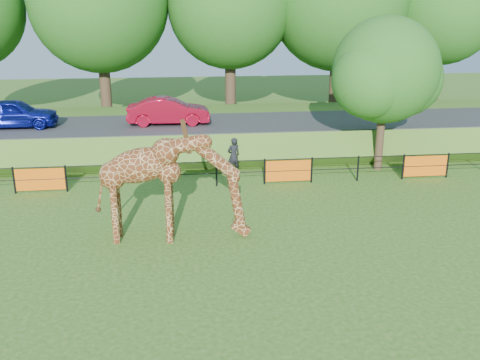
{
  "coord_description": "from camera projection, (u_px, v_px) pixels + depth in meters",
  "views": [
    {
      "loc": [
        -1.5,
        -12.91,
        7.02
      ],
      "look_at": [
        0.33,
        2.53,
        2.0
      ],
      "focal_mm": 40.0,
      "sensor_mm": 36.0,
      "label": 1
    }
  ],
  "objects": [
    {
      "name": "car_blue",
      "position": [
        13.0,
        113.0,
        26.0
      ],
      "size": [
        4.17,
        1.71,
        1.42
      ],
      "primitive_type": "imported",
      "rotation": [
        0.0,
        0.0,
        1.58
      ],
      "color": "#121B98",
      "rests_on": "road"
    },
    {
      "name": "tree_east",
      "position": [
        387.0,
        74.0,
        23.16
      ],
      "size": [
        5.4,
        4.71,
        6.76
      ],
      "color": "#362918",
      "rests_on": "ground"
    },
    {
      "name": "ground",
      "position": [
        239.0,
        279.0,
        14.53
      ],
      "size": [
        90.0,
        90.0,
        0.0
      ],
      "primitive_type": "plane",
      "color": "#2E5715",
      "rests_on": "ground"
    },
    {
      "name": "bg_tree_line",
      "position": [
        228.0,
        5.0,
        33.32
      ],
      "size": [
        37.3,
        8.8,
        11.82
      ],
      "color": "#362918",
      "rests_on": "ground"
    },
    {
      "name": "car_red",
      "position": [
        169.0,
        111.0,
        26.75
      ],
      "size": [
        4.12,
        1.51,
        1.35
      ],
      "primitive_type": "imported",
      "rotation": [
        0.0,
        0.0,
        1.55
      ],
      "color": "#A70B25",
      "rests_on": "road"
    },
    {
      "name": "road",
      "position": [
        207.0,
        124.0,
        27.34
      ],
      "size": [
        40.0,
        5.0,
        0.12
      ],
      "primitive_type": "cube",
      "color": "#2C2C2F",
      "rests_on": "embankment"
    },
    {
      "name": "giraffe",
      "position": [
        173.0,
        188.0,
        16.56
      ],
      "size": [
        4.83,
        1.21,
        3.42
      ],
      "primitive_type": null,
      "rotation": [
        0.0,
        0.0,
        -0.07
      ],
      "color": "#5C2B13",
      "rests_on": "ground"
    },
    {
      "name": "embankment",
      "position": [
        206.0,
        131.0,
        28.98
      ],
      "size": [
        40.0,
        9.0,
        1.3
      ],
      "primitive_type": "cube",
      "color": "#2E5715",
      "rests_on": "ground"
    },
    {
      "name": "visitor",
      "position": [
        234.0,
        155.0,
        23.63
      ],
      "size": [
        0.67,
        0.54,
        1.6
      ],
      "primitive_type": "imported",
      "rotation": [
        0.0,
        0.0,
        3.44
      ],
      "color": "black",
      "rests_on": "ground"
    },
    {
      "name": "perimeter_fence",
      "position": [
        216.0,
        173.0,
        21.92
      ],
      "size": [
        28.07,
        0.1,
        1.1
      ],
      "primitive_type": null,
      "color": "black",
      "rests_on": "ground"
    }
  ]
}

